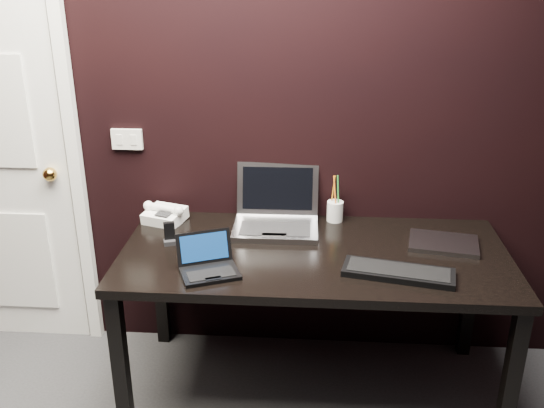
# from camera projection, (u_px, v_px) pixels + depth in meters

# --- Properties ---
(wall_back) EXTENTS (4.00, 0.00, 4.00)m
(wall_back) POSITION_uv_depth(u_px,v_px,m) (254.00, 104.00, 2.84)
(wall_back) COLOR black
(wall_back) RESTS_ON ground
(wall_switch) EXTENTS (0.15, 0.02, 0.10)m
(wall_switch) POSITION_uv_depth(u_px,v_px,m) (127.00, 139.00, 2.93)
(wall_switch) COLOR silver
(wall_switch) RESTS_ON wall_back
(desk) EXTENTS (1.70, 0.80, 0.74)m
(desk) POSITION_uv_depth(u_px,v_px,m) (314.00, 267.00, 2.69)
(desk) COLOR black
(desk) RESTS_ON ground
(netbook) EXTENTS (0.29, 0.28, 0.15)m
(netbook) POSITION_uv_depth(u_px,v_px,m) (208.00, 266.00, 2.47)
(netbook) COLOR black
(netbook) RESTS_ON desk
(silver_laptop) EXTENTS (0.40, 0.36, 0.27)m
(silver_laptop) POSITION_uv_depth(u_px,v_px,m) (276.00, 217.00, 2.88)
(silver_laptop) COLOR #99999E
(silver_laptop) RESTS_ON desk
(ext_keyboard) EXTENTS (0.47, 0.24, 0.03)m
(ext_keyboard) POSITION_uv_depth(u_px,v_px,m) (398.00, 272.00, 2.46)
(ext_keyboard) COLOR black
(ext_keyboard) RESTS_ON desk
(closed_laptop) EXTENTS (0.33, 0.27, 0.02)m
(closed_laptop) POSITION_uv_depth(u_px,v_px,m) (443.00, 243.00, 2.71)
(closed_laptop) COLOR gray
(closed_laptop) RESTS_ON desk
(desk_phone) EXTENTS (0.22, 0.21, 0.11)m
(desk_phone) POSITION_uv_depth(u_px,v_px,m) (165.00, 214.00, 2.94)
(desk_phone) COLOR white
(desk_phone) RESTS_ON desk
(mobile_phone) EXTENTS (0.07, 0.06, 0.10)m
(mobile_phone) POSITION_uv_depth(u_px,v_px,m) (170.00, 236.00, 2.72)
(mobile_phone) COLOR black
(mobile_phone) RESTS_ON desk
(pen_cup) EXTENTS (0.08, 0.08, 0.23)m
(pen_cup) POSITION_uv_depth(u_px,v_px,m) (335.00, 210.00, 2.95)
(pen_cup) COLOR silver
(pen_cup) RESTS_ON desk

